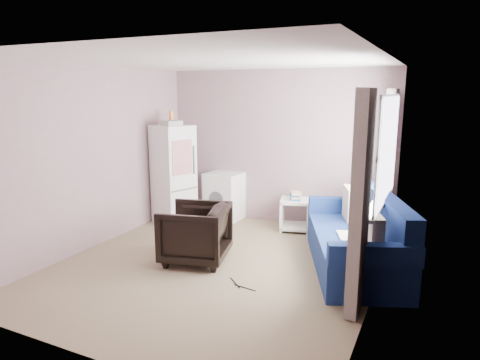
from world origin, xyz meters
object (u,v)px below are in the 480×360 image
object	(u,v)px
washing_machine	(225,195)
sofa	(360,242)
fridge	(174,174)
side_table	(295,212)
armchair	(195,230)

from	to	relation	value
washing_machine	sofa	xyz separation A→B (m)	(2.47, -1.16, -0.08)
fridge	washing_machine	distance (m)	0.95
washing_machine	side_table	size ratio (longest dim) A/B	1.30
fridge	side_table	size ratio (longest dim) A/B	2.99
fridge	side_table	world-z (taller)	fridge
armchair	washing_machine	bearing A→B (deg)	-178.12
armchair	sofa	size ratio (longest dim) A/B	0.36
armchair	sofa	world-z (taller)	sofa
armchair	fridge	bearing A→B (deg)	-151.39
fridge	side_table	bearing A→B (deg)	32.14
armchair	side_table	size ratio (longest dim) A/B	1.33
fridge	side_table	xyz separation A→B (m)	(1.96, 0.45, -0.53)
washing_machine	fridge	bearing A→B (deg)	-138.83
side_table	washing_machine	bearing A→B (deg)	176.25
side_table	sofa	xyz separation A→B (m)	(1.18, -1.08, 0.05)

